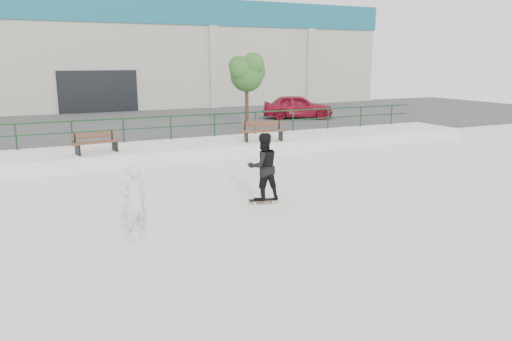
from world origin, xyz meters
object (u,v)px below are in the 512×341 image
tree (247,71)px  red_car (298,107)px  skateboard (263,200)px  seated_skater (134,202)px  bench_left (96,143)px  standing_skater (263,167)px  bench_right (263,131)px

tree → red_car: 5.12m
tree → skateboard: size_ratio=4.61×
tree → skateboard: bearing=-112.6°
red_car → seated_skater: (-12.72, -14.83, -0.35)m
seated_skater → bench_left: bearing=-109.2°
red_car → seated_skater: size_ratio=2.41×
red_car → standing_skater: bearing=171.4°
tree → red_car: tree is taller
bench_left → red_car: size_ratio=0.43×
standing_skater → bench_left: bearing=-61.2°
standing_skater → skateboard: bearing=92.9°
tree → skateboard: 12.74m
bench_right → tree: 5.27m
bench_left → tree: (8.12, 4.40, 2.40)m
bench_left → seated_skater: seated_skater is taller
red_car → standing_skater: 16.15m
bench_left → standing_skater: size_ratio=0.94×
skateboard → seated_skater: 4.10m
bench_right → tree: (1.34, 4.52, 2.37)m
bench_right → standing_skater: size_ratio=1.01×
bench_right → seated_skater: size_ratio=1.11×
bench_right → skateboard: bearing=-104.4°
tree → standing_skater: tree is taller
bench_right → seated_skater: (-7.19, -8.24, -0.07)m
seated_skater → red_car: bearing=-147.1°
tree → skateboard: tree is taller
skateboard → red_car: bearing=69.0°
tree → bench_right: bearing=-106.5°
skateboard → seated_skater: bearing=-147.4°
red_car → seated_skater: bearing=164.3°
red_car → seated_skater: red_car is taller
standing_skater → bench_right: bearing=-113.4°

